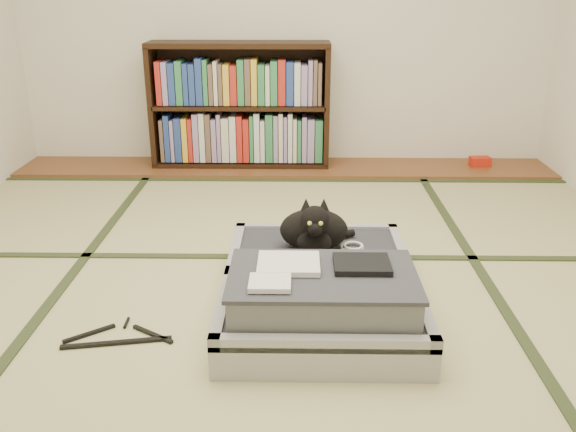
{
  "coord_description": "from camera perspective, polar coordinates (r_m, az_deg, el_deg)",
  "views": [
    {
      "loc": [
        0.1,
        -2.46,
        1.34
      ],
      "look_at": [
        0.05,
        0.35,
        0.25
      ],
      "focal_mm": 38.0,
      "sensor_mm": 36.0,
      "label": 1
    }
  ],
  "objects": [
    {
      "name": "red_item",
      "position": [
        4.87,
        17.52,
        4.89
      ],
      "size": [
        0.16,
        0.1,
        0.07
      ],
      "primitive_type": "cube",
      "rotation": [
        0.0,
        0.0,
        0.1
      ],
      "color": "red",
      "rests_on": "wood_strip"
    },
    {
      "name": "floor",
      "position": [
        2.8,
        -1.15,
        -7.37
      ],
      "size": [
        4.5,
        4.5,
        0.0
      ],
      "primitive_type": "plane",
      "color": "tan",
      "rests_on": "ground"
    },
    {
      "name": "wood_strip",
      "position": [
        4.65,
        -0.28,
        4.57
      ],
      "size": [
        4.0,
        0.5,
        0.02
      ],
      "primitive_type": "cube",
      "color": "brown",
      "rests_on": "ground"
    },
    {
      "name": "bookcase",
      "position": [
        4.63,
        -4.5,
        10.06
      ],
      "size": [
        1.33,
        0.3,
        0.92
      ],
      "color": "black",
      "rests_on": "wood_strip"
    },
    {
      "name": "cat",
      "position": [
        2.81,
        2.48,
        -1.3
      ],
      "size": [
        0.36,
        0.37,
        0.29
      ],
      "color": "black",
      "rests_on": "suitcase"
    },
    {
      "name": "suitcase",
      "position": [
        2.61,
        3.01,
        -6.82
      ],
      "size": [
        0.82,
        1.09,
        0.32
      ],
      "color": "#9F9FA4",
      "rests_on": "floor"
    },
    {
      "name": "cable_coil",
      "position": [
        2.88,
        6.05,
        -2.9
      ],
      "size": [
        0.11,
        0.11,
        0.03
      ],
      "color": "white",
      "rests_on": "suitcase"
    },
    {
      "name": "tatami_borders",
      "position": [
        3.24,
        -0.84,
        -3.14
      ],
      "size": [
        4.0,
        4.5,
        0.01
      ],
      "color": "#2D381E",
      "rests_on": "ground"
    },
    {
      "name": "hanger",
      "position": [
        2.56,
        -15.54,
        -10.93
      ],
      "size": [
        0.44,
        0.23,
        0.01
      ],
      "color": "black",
      "rests_on": "floor"
    }
  ]
}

